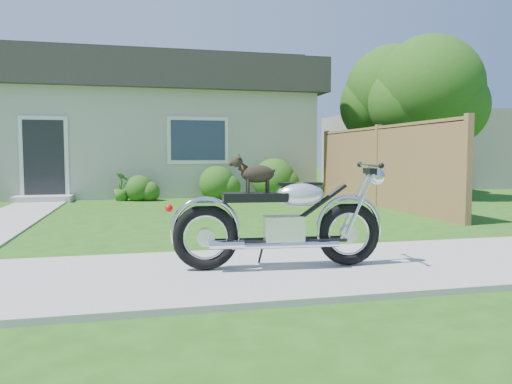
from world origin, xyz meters
TOP-DOWN VIEW (x-y plane):
  - ground at (0.00, 0.00)m, footprint 80.00×80.00m
  - sidewalk at (0.00, 0.00)m, footprint 24.00×2.20m
  - walkway at (-1.50, 5.00)m, footprint 1.20×8.00m
  - house at (-0.00, 11.99)m, footprint 12.60×7.03m
  - fence at (6.30, 5.75)m, footprint 0.12×6.62m
  - tree_near at (8.57, 7.04)m, footprint 2.87×2.85m
  - tree_far at (8.71, 9.22)m, footprint 2.99×2.99m
  - shrub_row at (0.47, 8.50)m, footprint 10.68×1.19m
  - potted_plant_right at (0.44, 8.55)m, footprint 0.58×0.58m
  - motorcycle_with_dog at (2.29, -0.02)m, footprint 2.22×0.60m

SIDE VIEW (x-z plane):
  - ground at x=0.00m, z-range 0.00..0.00m
  - walkway at x=-1.50m, z-range 0.00..0.03m
  - sidewalk at x=0.00m, z-range 0.00..0.04m
  - potted_plant_right at x=0.44m, z-range 0.00..0.76m
  - shrub_row at x=0.47m, z-range -0.15..1.04m
  - motorcycle_with_dog at x=2.29m, z-range -0.03..1.12m
  - fence at x=6.30m, z-range -0.01..1.89m
  - house at x=0.00m, z-range -0.09..4.41m
  - tree_near at x=8.57m, z-range 0.62..5.00m
  - tree_far at x=8.71m, z-range 0.65..5.23m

